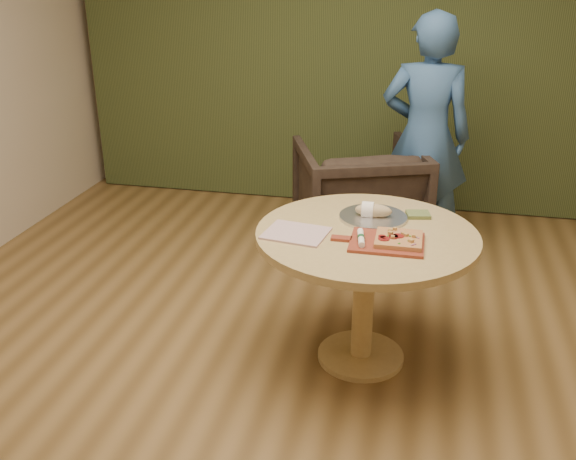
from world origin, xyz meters
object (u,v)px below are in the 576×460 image
(pedestal_table, at_px, (366,257))
(cutlery_roll, at_px, (361,238))
(pizza_paddle, at_px, (385,242))
(flatbread_pizza, at_px, (398,239))
(bread_roll, at_px, (372,210))
(armchair, at_px, (359,192))
(serving_tray, at_px, (373,217))
(person_standing, at_px, (425,137))

(pedestal_table, relative_size, cutlery_roll, 5.61)
(pizza_paddle, bearing_deg, flatbread_pizza, 8.88)
(bread_roll, distance_m, armchair, 1.33)
(bread_roll, relative_size, armchair, 0.22)
(bread_roll, bearing_deg, pedestal_table, -90.93)
(flatbread_pizza, bearing_deg, serving_tray, 116.18)
(bread_roll, xyz_separation_m, armchair, (-0.20, 1.27, -0.35))
(pizza_paddle, height_order, serving_tray, serving_tray)
(pizza_paddle, distance_m, armchair, 1.64)
(armchair, bearing_deg, pizza_paddle, 79.90)
(serving_tray, relative_size, armchair, 0.41)
(serving_tray, bearing_deg, cutlery_roll, -94.54)
(pizza_paddle, distance_m, person_standing, 1.66)
(flatbread_pizza, bearing_deg, cutlery_roll, -169.60)
(pedestal_table, xyz_separation_m, person_standing, (0.24, 1.52, 0.24))
(flatbread_pizza, height_order, serving_tray, flatbread_pizza)
(armchair, bearing_deg, pedestal_table, 77.06)
(person_standing, bearing_deg, bread_roll, 79.74)
(pizza_paddle, relative_size, bread_roll, 2.31)
(person_standing, bearing_deg, serving_tray, 80.11)
(bread_roll, distance_m, person_standing, 1.36)
(pedestal_table, distance_m, bread_roll, 0.26)
(bread_roll, bearing_deg, cutlery_roll, -93.03)
(pedestal_table, height_order, bread_roll, bread_roll)
(flatbread_pizza, bearing_deg, armchair, 102.88)
(pedestal_table, distance_m, pizza_paddle, 0.22)
(pedestal_table, distance_m, person_standing, 1.56)
(armchair, bearing_deg, serving_tray, 78.71)
(cutlery_roll, height_order, serving_tray, cutlery_roll)
(pedestal_table, bearing_deg, pizza_paddle, -52.40)
(pizza_paddle, height_order, person_standing, person_standing)
(pizza_paddle, distance_m, cutlery_roll, 0.12)
(pizza_paddle, xyz_separation_m, bread_roll, (-0.09, 0.31, 0.04))
(flatbread_pizza, distance_m, person_standing, 1.64)
(pedestal_table, relative_size, person_standing, 0.65)
(bread_roll, bearing_deg, flatbread_pizza, -62.49)
(serving_tray, distance_m, bread_roll, 0.04)
(flatbread_pizza, height_order, person_standing, person_standing)
(pizza_paddle, xyz_separation_m, armchair, (-0.30, 1.58, -0.32))
(pizza_paddle, relative_size, cutlery_roll, 2.24)
(pedestal_table, distance_m, flatbread_pizza, 0.26)
(flatbread_pizza, relative_size, armchair, 0.25)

